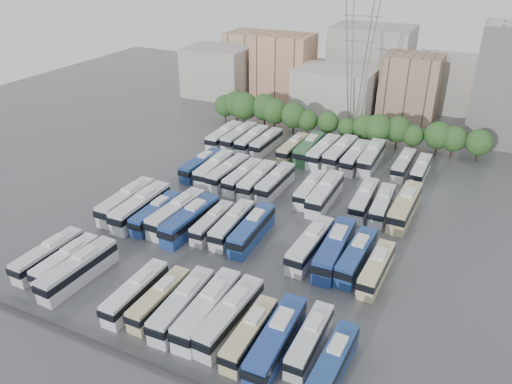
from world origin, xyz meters
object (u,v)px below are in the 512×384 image
at_px(bus_r0_s12, 310,339).
at_px(bus_r1_s13, 376,268).
at_px(bus_r1_s2, 156,213).
at_px(bus_r2_s8, 310,189).
at_px(bus_r1_s10, 311,244).
at_px(bus_r3_s7, 323,151).
at_px(bus_r0_s5, 136,292).
at_px(bus_r1_s6, 232,224).
at_px(bus_r3_s2, 252,140).
at_px(bus_r3_s8, 340,153).
at_px(bus_r3_s3, 266,142).
at_px(bus_r0_s2, 79,269).
at_px(bus_r3_s9, 355,157).
at_px(bus_r2_s11, 364,199).
at_px(bus_r3_s1, 239,137).
at_px(bus_r0_s10, 250,333).
at_px(bus_r1_s1, 141,206).
at_px(bus_r2_s4, 243,176).
at_px(bus_r0_s8, 208,309).
at_px(bus_r1_s7, 252,229).
at_px(bus_r0_s7, 183,304).
at_px(bus_r2_s2, 214,168).
at_px(bus_r2_s3, 228,172).
at_px(bus_r3_s12, 403,164).
at_px(bus_r3_s5, 293,148).
at_px(electricity_pylon, 359,52).
at_px(bus_r1_s3, 177,213).
at_px(bus_r2_s1, 201,165).
at_px(apartment_tower, 508,85).
at_px(bus_r0_s0, 48,255).
at_px(bus_r0_s6, 160,299).
at_px(bus_r0_s9, 230,316).
at_px(bus_r0_s1, 66,261).
at_px(bus_r1_s4, 190,220).
at_px(bus_r3_s6, 309,148).
at_px(bus_r3_s0, 224,136).
at_px(bus_r1_s5, 212,222).
at_px(bus_r3_s10, 371,157).
at_px(bus_r1_s11, 335,249).
at_px(bus_r2_s5, 257,180).
at_px(bus_r2_s13, 405,206).
at_px(bus_r2_s6, 276,182).
at_px(bus_r2_s12, 382,204).

height_order(bus_r0_s12, bus_r1_s13, bus_r1_s13).
height_order(bus_r1_s2, bus_r2_s8, bus_r1_s2).
distance_m(bus_r1_s10, bus_r3_s7, 36.01).
xyz_separation_m(bus_r0_s5, bus_r1_s6, (3.23, 20.12, 0.09)).
distance_m(bus_r3_s2, bus_r3_s8, 19.99).
bearing_deg(bus_r1_s6, bus_r3_s3, 103.63).
relative_size(bus_r0_s2, bus_r3_s9, 1.00).
height_order(bus_r2_s11, bus_r3_s9, bus_r3_s9).
height_order(bus_r0_s5, bus_r1_s6, bus_r1_s6).
height_order(bus_r2_s8, bus_r3_s1, bus_r3_s1).
xyz_separation_m(bus_r0_s10, bus_r1_s1, (-29.47, 18.46, 0.39)).
bearing_deg(bus_r3_s3, bus_r3_s2, -173.16).
xyz_separation_m(bus_r1_s6, bus_r2_s4, (-6.47, 16.29, -0.01)).
distance_m(bus_r0_s8, bus_r1_s7, 19.26).
height_order(bus_r0_s7, bus_r3_s2, bus_r3_s2).
distance_m(bus_r2_s2, bus_r2_s3, 3.21).
xyz_separation_m(bus_r2_s8, bus_r3_s12, (13.04, 18.13, 0.03)).
relative_size(bus_r0_s2, bus_r3_s5, 1.06).
relative_size(electricity_pylon, bus_r1_s3, 2.56).
height_order(bus_r2_s1, bus_r2_s3, bus_r2_s3).
relative_size(electricity_pylon, bus_r2_s11, 2.77).
distance_m(bus_r0_s7, bus_r2_s3, 38.91).
bearing_deg(apartment_tower, bus_r0_s0, -124.18).
xyz_separation_m(apartment_tower, bus_r0_s6, (-35.51, -82.50, -11.33)).
xyz_separation_m(bus_r0_s9, bus_r1_s7, (-6.29, 18.86, -0.03)).
bearing_deg(bus_r0_s1, bus_r0_s9, -0.18).
bearing_deg(bus_r1_s4, bus_r3_s9, 67.95).
bearing_deg(bus_r3_s6, bus_r3_s0, -177.21).
distance_m(bus_r1_s2, bus_r1_s5, 9.94).
relative_size(bus_r0_s10, bus_r3_s10, 0.82).
distance_m(bus_r0_s1, bus_r1_s7, 27.27).
relative_size(bus_r0_s5, bus_r1_s11, 0.83).
relative_size(bus_r0_s6, bus_r2_s5, 0.87).
height_order(bus_r2_s4, bus_r2_s13, bus_r2_s13).
bearing_deg(bus_r1_s11, bus_r2_s13, 66.95).
distance_m(bus_r2_s2, bus_r2_s8, 19.81).
xyz_separation_m(bus_r2_s6, bus_r3_s12, (19.68, 18.46, -0.11)).
relative_size(bus_r1_s10, bus_r3_s1, 0.99).
bearing_deg(bus_r2_s12, bus_r0_s10, -102.19).
xyz_separation_m(bus_r1_s7, bus_r2_s5, (-6.85, 16.14, -0.03)).
relative_size(bus_r0_s5, bus_r3_s7, 0.86).
distance_m(bus_r2_s8, bus_r3_s6, 18.78).
bearing_deg(bus_r1_s2, bus_r1_s6, 9.30).
height_order(bus_r0_s0, bus_r3_s6, bus_r3_s6).
height_order(bus_r0_s10, bus_r2_s2, bus_r2_s2).
height_order(bus_r0_s7, bus_r3_s5, bus_r0_s7).
relative_size(bus_r0_s9, bus_r2_s12, 1.11).
height_order(bus_r2_s6, bus_r2_s11, bus_r2_s6).
bearing_deg(bus_r0_s1, bus_r3_s6, 73.28).
relative_size(bus_r0_s9, bus_r2_s11, 1.06).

